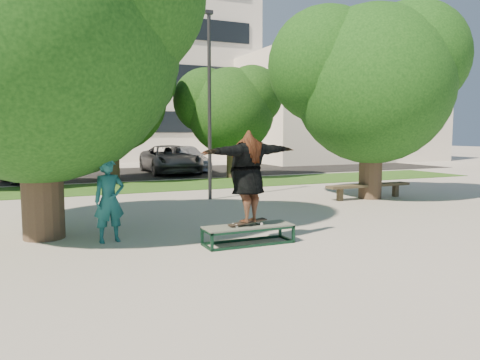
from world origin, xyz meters
name	(u,v)px	position (x,y,z in m)	size (l,w,h in m)	color
ground	(246,230)	(0.00, 0.00, 0.00)	(120.00, 120.00, 0.00)	gray
grass_strip	(173,185)	(1.00, 9.50, 0.01)	(30.00, 4.00, 0.02)	#1E4212
asphalt_strip	(121,174)	(0.00, 16.00, 0.01)	(40.00, 8.00, 0.01)	black
tree_left	(30,23)	(-4.29, 1.09, 4.42)	(6.96, 5.95, 7.12)	#38281E
tree_right	(369,75)	(5.92, 3.08, 4.09)	(6.24, 5.33, 6.51)	#38281E
bg_tree_mid	(110,92)	(-1.08, 12.08, 4.02)	(5.76, 4.92, 6.24)	#38281E
bg_tree_right	(229,106)	(4.43, 11.57, 3.49)	(5.04, 4.31, 5.43)	#38281E
lamppost	(209,104)	(1.00, 5.00, 3.15)	(0.25, 0.15, 6.11)	#2D2D30
office_building	(59,61)	(-2.00, 31.98, 8.00)	(30.00, 14.12, 16.00)	silver
side_building	(334,110)	(18.00, 22.00, 4.00)	(15.00, 10.00, 8.00)	silver
grind_box	(248,235)	(-0.50, -1.21, 0.19)	(1.80, 0.60, 0.38)	#103121
skater_rig	(248,176)	(-0.52, -1.21, 1.36)	(2.30, 1.07, 1.88)	white
bystander	(109,200)	(-2.99, 0.11, 0.85)	(0.62, 0.41, 1.71)	#165255
bench	(369,186)	(5.92, 2.96, 0.41)	(3.23, 0.48, 0.49)	#443B29
car_silver_a	(29,165)	(-4.49, 13.70, 0.75)	(1.78, 4.41, 1.50)	#9D9DA2
car_dark	(18,165)	(-5.00, 15.36, 0.64)	(1.36, 3.91, 1.29)	black
car_grey	(170,159)	(2.50, 15.23, 0.76)	(2.53, 5.48, 1.52)	#56575B
car_silver_b	(186,158)	(3.77, 16.50, 0.71)	(2.00, 4.93, 1.43)	#B1B1B6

